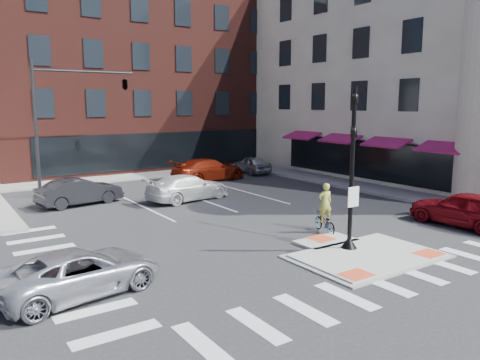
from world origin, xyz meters
TOP-DOWN VIEW (x-y plane):
  - ground at (0.00, 0.00)m, footprint 120.00×120.00m
  - refuge_island at (0.00, -0.26)m, footprint 5.40×4.65m
  - sidewalk_e at (10.80, 10.00)m, footprint 3.00×24.00m
  - sidewalk_n at (3.00, 22.00)m, footprint 26.00×3.00m
  - building_n at (3.00, 31.99)m, footprint 24.40×18.40m
  - building_e at (21.54, 11.50)m, footprint 21.90×23.90m
  - building_far_left at (-4.00, 52.00)m, footprint 10.00×12.00m
  - building_far_right at (9.00, 54.00)m, footprint 12.00×12.00m
  - signal_pole at (0.00, 0.40)m, footprint 0.60×0.60m
  - mast_arm_signal at (-3.47, 18.00)m, footprint 6.10×2.24m
  - silver_suv at (-9.50, 1.95)m, footprint 5.10×2.98m
  - red_sedan at (6.98, 0.00)m, footprint 2.09×4.85m
  - white_pickup at (-0.66, 12.14)m, footprint 5.33×2.84m
  - bg_car_dark at (-6.15, 14.33)m, footprint 4.71×2.29m
  - bg_car_silver at (8.43, 18.64)m, footprint 2.07×4.24m
  - bg_car_red at (3.75, 17.43)m, footprint 5.67×2.62m
  - cyclist at (1.05, 2.80)m, footprint 1.02×1.79m

SIDE VIEW (x-z plane):
  - ground at x=0.00m, z-range 0.00..0.00m
  - refuge_island at x=0.00m, z-range -0.01..0.11m
  - sidewalk_e at x=10.80m, z-range 0.00..0.15m
  - sidewalk_n at x=3.00m, z-range 0.00..0.15m
  - silver_suv at x=-9.50m, z-range 0.00..1.33m
  - bg_car_silver at x=8.43m, z-range 0.00..1.39m
  - cyclist at x=1.05m, z-range -0.35..1.80m
  - white_pickup at x=-0.66m, z-range 0.00..1.47m
  - bg_car_dark at x=-6.15m, z-range 0.00..1.49m
  - bg_car_red at x=3.75m, z-range 0.00..1.60m
  - red_sedan at x=6.98m, z-range 0.00..1.63m
  - signal_pole at x=0.00m, z-range -0.63..5.35m
  - building_far_left at x=-4.00m, z-range 0.00..10.00m
  - building_far_right at x=9.00m, z-range 0.00..12.00m
  - mast_arm_signal at x=-3.47m, z-range 2.21..10.21m
  - building_n at x=3.00m, z-range 0.05..15.55m
  - building_e at x=21.54m, z-range -0.81..16.89m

